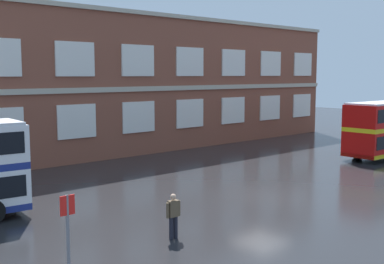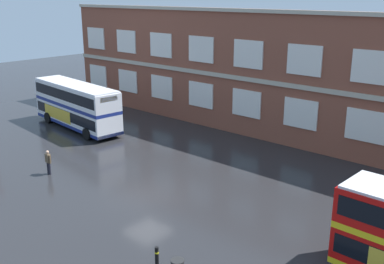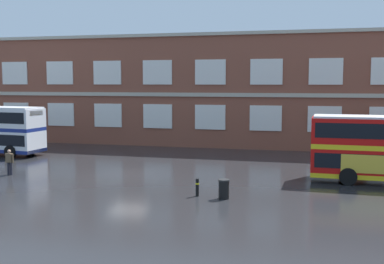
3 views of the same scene
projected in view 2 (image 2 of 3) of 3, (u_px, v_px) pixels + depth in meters
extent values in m
plane|color=#232326|center=(170.00, 185.00, 29.48)|extent=(120.00, 120.00, 0.00)
cube|color=brown|center=(299.00, 74.00, 39.36)|extent=(51.13, 8.00, 10.38)
cube|color=#B2A893|center=(274.00, 83.00, 36.51)|extent=(51.13, 0.16, 0.36)
cube|color=#B2A893|center=(278.00, 11.00, 34.91)|extent=(51.13, 0.28, 0.30)
cube|color=silver|center=(98.00, 75.00, 51.79)|extent=(2.86, 0.12, 2.28)
cube|color=silver|center=(128.00, 81.00, 48.53)|extent=(2.86, 0.12, 2.28)
cube|color=silver|center=(162.00, 87.00, 45.28)|extent=(2.86, 0.12, 2.28)
cube|color=silver|center=(201.00, 95.00, 42.02)|extent=(2.86, 0.12, 2.28)
cube|color=silver|center=(246.00, 103.00, 38.76)|extent=(2.86, 0.12, 2.28)
cube|color=silver|center=(301.00, 114.00, 35.50)|extent=(2.86, 0.12, 2.28)
cube|color=silver|center=(365.00, 126.00, 32.24)|extent=(2.86, 0.12, 2.28)
cube|color=silver|center=(96.00, 38.00, 50.58)|extent=(2.86, 0.12, 2.28)
cube|color=silver|center=(126.00, 41.00, 47.32)|extent=(2.86, 0.12, 2.28)
cube|color=silver|center=(161.00, 45.00, 44.06)|extent=(2.86, 0.12, 2.28)
cube|color=silver|center=(201.00, 49.00, 40.80)|extent=(2.86, 0.12, 2.28)
cube|color=silver|center=(248.00, 54.00, 37.54)|extent=(2.86, 0.12, 2.28)
cube|color=silver|center=(304.00, 60.00, 34.29)|extent=(2.86, 0.12, 2.28)
cube|color=silver|center=(372.00, 67.00, 31.03)|extent=(2.86, 0.12, 2.28)
cube|color=silver|center=(77.00, 115.00, 41.74)|extent=(11.19, 3.58, 1.75)
cube|color=black|center=(77.00, 113.00, 41.68)|extent=(10.76, 3.58, 0.90)
cube|color=navy|center=(76.00, 104.00, 41.44)|extent=(11.19, 3.58, 0.30)
cube|color=silver|center=(75.00, 94.00, 41.17)|extent=(11.19, 3.58, 1.55)
cube|color=black|center=(75.00, 93.00, 41.15)|extent=(10.76, 3.58, 0.90)
cube|color=navy|center=(78.00, 122.00, 41.96)|extent=(11.19, 3.60, 0.28)
cube|color=silver|center=(75.00, 85.00, 40.93)|extent=(10.96, 3.46, 0.12)
cube|color=gold|center=(57.00, 114.00, 41.81)|extent=(4.82, 0.49, 1.10)
cube|color=yellow|center=(109.00, 99.00, 37.21)|extent=(0.22, 1.66, 0.40)
cylinder|color=black|center=(87.00, 134.00, 38.42)|extent=(1.07, 0.42, 1.04)
cylinder|color=black|center=(113.00, 128.00, 40.08)|extent=(1.07, 0.42, 1.04)
cylinder|color=black|center=(48.00, 118.00, 43.44)|extent=(1.07, 0.42, 1.04)
cylinder|color=black|center=(72.00, 113.00, 45.10)|extent=(1.07, 0.42, 1.04)
cylinder|color=black|center=(50.00, 169.00, 31.16)|extent=(0.17, 0.17, 0.85)
cylinder|color=black|center=(48.00, 168.00, 31.29)|extent=(0.17, 0.17, 0.85)
cube|color=brown|center=(48.00, 158.00, 31.01)|extent=(0.41, 0.26, 0.60)
cylinder|color=brown|center=(50.00, 160.00, 30.85)|extent=(0.11, 0.11, 0.57)
cylinder|color=brown|center=(46.00, 158.00, 31.19)|extent=(0.11, 0.11, 0.57)
sphere|color=tan|center=(47.00, 152.00, 30.88)|extent=(0.22, 0.22, 0.22)
cylinder|color=black|center=(177.00, 261.00, 19.44)|extent=(0.60, 0.60, 0.08)
cylinder|color=black|center=(157.00, 257.00, 20.69)|extent=(0.18, 0.18, 0.95)
cylinder|color=yellow|center=(157.00, 252.00, 20.63)|extent=(0.19, 0.19, 0.08)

